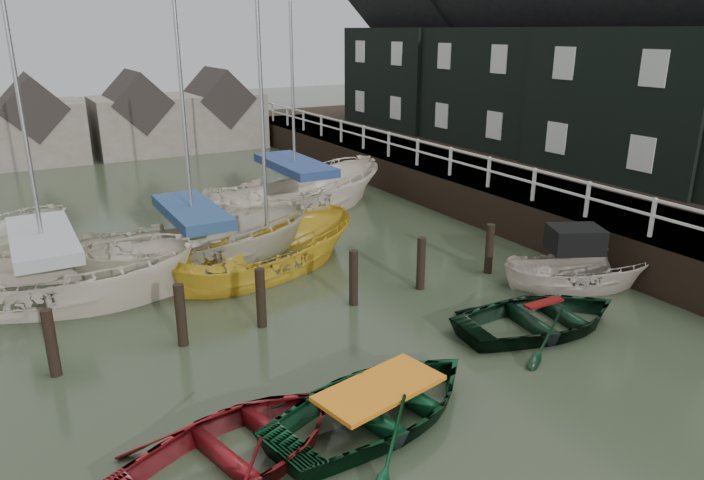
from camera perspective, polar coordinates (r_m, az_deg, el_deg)
ground at (r=12.64m, az=2.24°, el=-11.89°), size 120.00×120.00×0.00m
pier at (r=25.21m, az=8.61°, el=5.32°), size 3.04×32.00×2.70m
land_strip at (r=29.04m, az=17.20°, el=5.01°), size 14.00×38.00×1.50m
quay_houses at (r=27.44m, az=20.44°, el=15.96°), size 6.52×28.14×10.01m
mooring_pilings at (r=14.36m, az=-7.93°, el=-5.90°), size 13.72×0.22×1.80m
far_sheds at (r=36.12m, az=-19.19°, el=10.35°), size 14.00×4.08×4.39m
rowboat_red at (r=10.53m, az=-10.05°, el=-19.23°), size 4.68×3.85×0.84m
rowboat_green at (r=11.29m, az=2.51°, el=-16.03°), size 4.80×3.85×0.89m
rowboat_dkgreen at (r=14.89m, az=16.80°, el=-7.77°), size 4.45×3.43×0.85m
motorboat at (r=17.45m, az=19.67°, el=-3.71°), size 4.18×3.06×2.35m
sailboat_a at (r=17.32m, az=-25.59°, el=-4.84°), size 7.54×5.11×11.44m
sailboat_b at (r=18.64m, az=-14.01°, el=-1.90°), size 6.98×3.09×11.15m
sailboat_c at (r=17.81m, az=-7.56°, el=-2.63°), size 6.47×3.98×10.64m
sailboat_d at (r=23.42m, az=-5.11°, el=2.78°), size 8.01×4.17×12.23m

